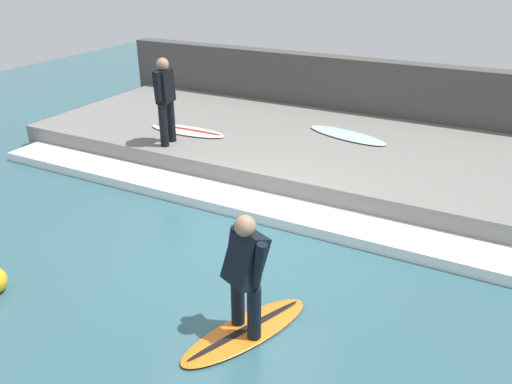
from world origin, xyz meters
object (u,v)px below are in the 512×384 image
object	(u,v)px
surfer_waiting_near	(165,97)
surfboard_spare	(347,135)
surfboard_riding	(246,331)
surfer_riding	(245,270)
surfboard_waiting_near	(188,131)

from	to	relation	value
surfer_waiting_near	surfboard_spare	bearing A→B (deg)	-55.84
surfboard_riding	surfer_riding	world-z (taller)	surfer_riding
surfer_waiting_near	surfboard_waiting_near	bearing A→B (deg)	5.31
surfboard_waiting_near	surfboard_riding	bearing A→B (deg)	-139.27
surfer_riding	surfboard_waiting_near	xyz separation A→B (m)	(4.51, 3.88, -0.36)
surfboard_riding	surfer_riding	bearing A→B (deg)	-135.00
surfer_riding	surfer_waiting_near	xyz separation A→B (m)	(3.73, 3.81, 0.58)
surfboard_riding	surfboard_spare	bearing A→B (deg)	7.01
surfer_riding	surfboard_riding	bearing A→B (deg)	45.00
surfer_waiting_near	surfboard_waiting_near	xyz separation A→B (m)	(0.78, 0.07, -0.94)
surfboard_riding	surfboard_waiting_near	distance (m)	5.97
surfboard_riding	surfboard_waiting_near	world-z (taller)	surfboard_waiting_near
surfer_riding	surfboard_waiting_near	world-z (taller)	surfer_riding
surfer_riding	surfboard_waiting_near	distance (m)	5.96
surfer_riding	surfboard_spare	xyz separation A→B (m)	(5.83, 0.72, -0.36)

